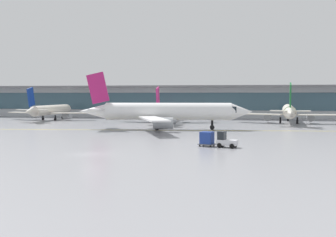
# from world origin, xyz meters

# --- Properties ---
(ground_plane) EXTENTS (400.00, 400.00, 0.00)m
(ground_plane) POSITION_xyz_m (0.00, 0.00, 0.00)
(ground_plane) COLOR gray
(taxiway_centreline_stripe) EXTENTS (109.35, 12.62, 0.01)m
(taxiway_centreline_stripe) POSITION_xyz_m (2.62, 33.31, 0.00)
(taxiway_centreline_stripe) COLOR yellow
(taxiway_centreline_stripe) RESTS_ON ground_plane
(terminal_concourse) EXTENTS (213.37, 11.00, 9.60)m
(terminal_concourse) POSITION_xyz_m (0.00, 78.67, 4.92)
(terminal_concourse) COLOR #B2B7BC
(terminal_concourse) RESTS_ON ground_plane
(gate_airplane_1) EXTENTS (24.79, 26.59, 8.83)m
(gate_airplane_1) POSITION_xyz_m (-34.25, 59.75, 2.65)
(gate_airplane_1) COLOR silver
(gate_airplane_1) RESTS_ON ground_plane
(gate_airplane_2) EXTENTS (24.65, 26.46, 8.78)m
(gate_airplane_2) POSITION_xyz_m (-1.89, 56.50, 2.63)
(gate_airplane_2) COLOR silver
(gate_airplane_2) RESTS_ON ground_plane
(gate_airplane_3) EXTENTS (26.81, 28.94, 9.58)m
(gate_airplane_3) POSITION_xyz_m (28.31, 58.23, 2.87)
(gate_airplane_3) COLOR silver
(gate_airplane_3) RESTS_ON ground_plane
(taxiing_regional_jet) EXTENTS (34.74, 32.10, 11.50)m
(taxiing_regional_jet) POSITION_xyz_m (2.18, 35.26, 3.45)
(taxiing_regional_jet) COLOR white
(taxiing_regional_jet) RESTS_ON ground_plane
(baggage_tug) EXTENTS (2.88, 2.18, 2.10)m
(baggage_tug) POSITION_xyz_m (14.94, 9.21, 0.89)
(baggage_tug) COLOR silver
(baggage_tug) RESTS_ON ground_plane
(cargo_dolly_lead) EXTENTS (2.46, 2.11, 1.94)m
(cargo_dolly_lead) POSITION_xyz_m (12.43, 9.92, 1.05)
(cargo_dolly_lead) COLOR #595B60
(cargo_dolly_lead) RESTS_ON ground_plane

